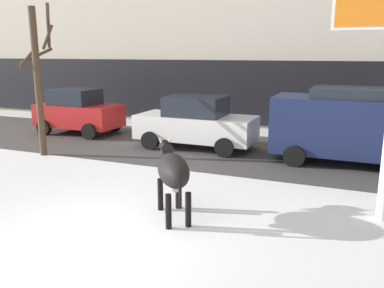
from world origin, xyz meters
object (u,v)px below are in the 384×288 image
car_white_sedan (196,123)px  car_red_hatchback (78,111)px  pedestrian_near_billboard (280,114)px  bare_tree_right_lot (38,76)px  cow_black (173,171)px  car_navy_van (353,124)px

car_white_sedan → car_red_hatchback: bearing=174.2°
pedestrian_near_billboard → bare_tree_right_lot: (-6.67, -6.21, 1.70)m
pedestrian_near_billboard → bare_tree_right_lot: bare_tree_right_lot is taller
car_red_hatchback → car_white_sedan: bearing=-5.8°
car_red_hatchback → cow_black: bearing=-41.3°
car_navy_van → pedestrian_near_billboard: 4.57m
car_red_hatchback → car_white_sedan: 5.54m
car_white_sedan → pedestrian_near_billboard: 4.12m
car_navy_van → pedestrian_near_billboard: car_navy_van is taller
car_navy_van → cow_black: bearing=-120.2°
car_red_hatchback → pedestrian_near_billboard: (7.86, 2.82, -0.05)m
cow_black → car_red_hatchback: car_red_hatchback is taller
cow_black → car_navy_van: size_ratio=0.39×
bare_tree_right_lot → car_navy_van: bearing=15.4°
car_red_hatchback → bare_tree_right_lot: 3.95m
car_white_sedan → bare_tree_right_lot: bearing=-146.8°
cow_black → car_red_hatchback: bearing=138.7°
pedestrian_near_billboard → bare_tree_right_lot: 9.27m
car_white_sedan → pedestrian_near_billboard: car_white_sedan is taller
bare_tree_right_lot → cow_black: bearing=-26.6°
pedestrian_near_billboard → cow_black: bearing=-93.1°
car_white_sedan → car_navy_van: bearing=-2.4°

